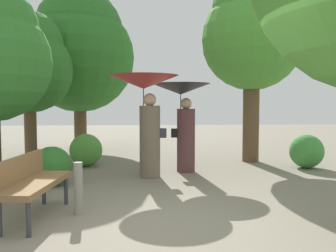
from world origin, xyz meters
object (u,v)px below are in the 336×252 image
object	(u,v)px
park_bench	(31,180)
tree_mid_left	(79,49)
tree_near_right	(252,30)
tree_far_back	(29,62)
path_marker_post	(78,188)
person_right	(183,107)
person_left	(146,101)

from	to	relation	value
park_bench	tree_mid_left	world-z (taller)	tree_mid_left
tree_near_right	tree_far_back	bearing A→B (deg)	173.79
tree_mid_left	path_marker_post	distance (m)	7.60
person_right	park_bench	bearing A→B (deg)	140.96
person_left	person_right	distance (m)	0.99
person_right	path_marker_post	bearing A→B (deg)	147.61
tree_near_right	path_marker_post	bearing A→B (deg)	-130.32
path_marker_post	tree_far_back	bearing A→B (deg)	113.89
person_right	path_marker_post	distance (m)	3.61
tree_mid_left	person_left	bearing A→B (deg)	-64.55
person_left	tree_far_back	bearing A→B (deg)	48.93
tree_near_right	tree_mid_left	size ratio (longest dim) A/B	0.97
park_bench	tree_near_right	distance (m)	6.76
park_bench	tree_near_right	xyz separation A→B (m)	(4.24, 4.42, 2.88)
path_marker_post	tree_near_right	bearing A→B (deg)	49.68
person_right	tree_mid_left	world-z (taller)	tree_mid_left
person_right	tree_far_back	world-z (taller)	tree_far_back
person_left	tree_mid_left	size ratio (longest dim) A/B	0.40
person_left	park_bench	size ratio (longest dim) A/B	1.36
person_right	tree_far_back	distance (m)	4.51
tree_near_right	tree_far_back	xyz separation A→B (m)	(-5.82, 0.63, -0.79)
park_bench	path_marker_post	xyz separation A→B (m)	(0.60, 0.13, -0.15)
path_marker_post	park_bench	bearing A→B (deg)	-167.39
path_marker_post	person_right	bearing A→B (deg)	59.92
park_bench	path_marker_post	bearing A→B (deg)	-71.84
park_bench	path_marker_post	distance (m)	0.63
tree_far_back	path_marker_post	world-z (taller)	tree_far_back
person_left	path_marker_post	world-z (taller)	person_left
park_bench	tree_far_back	world-z (taller)	tree_far_back
person_right	park_bench	xyz separation A→B (m)	(-2.33, -3.12, -0.93)
park_bench	path_marker_post	size ratio (longest dim) A/B	2.13
person_left	tree_near_right	bearing A→B (deg)	-58.02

